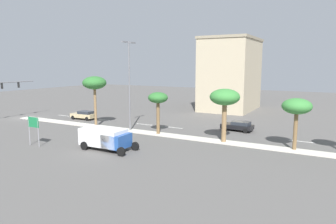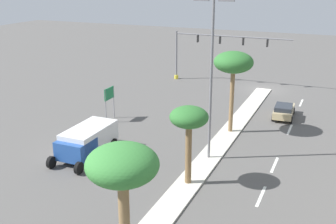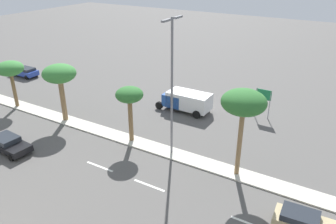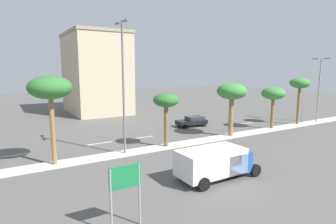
# 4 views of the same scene
# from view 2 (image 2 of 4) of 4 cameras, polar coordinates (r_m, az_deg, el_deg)

# --- Properties ---
(ground_plane) EXTENTS (160.00, 160.00, 0.00)m
(ground_plane) POSITION_cam_2_polar(r_m,az_deg,el_deg) (29.22, 3.11, -9.42)
(ground_plane) COLOR #565451
(lane_stripe_outboard) EXTENTS (0.20, 2.80, 0.01)m
(lane_stripe_outboard) POSITION_cam_2_polar(r_m,az_deg,el_deg) (48.51, 17.76, 1.20)
(lane_stripe_outboard) COLOR silver
(lane_stripe_outboard) RESTS_ON ground
(lane_stripe_center) EXTENTS (0.20, 2.80, 0.01)m
(lane_stripe_center) POSITION_cam_2_polar(r_m,az_deg,el_deg) (39.95, 16.32, -2.30)
(lane_stripe_center) COLOR silver
(lane_stripe_center) RESTS_ON ground
(lane_stripe_leading) EXTENTS (0.20, 2.80, 0.01)m
(lane_stripe_leading) POSITION_cam_2_polar(r_m,az_deg,el_deg) (32.48, 14.37, -7.01)
(lane_stripe_leading) COLOR silver
(lane_stripe_leading) RESTS_ON ground
(lane_stripe_rear) EXTENTS (0.20, 2.80, 0.01)m
(lane_stripe_rear) POSITION_cam_2_polar(r_m,az_deg,el_deg) (28.02, 12.61, -11.18)
(lane_stripe_rear) COLOR silver
(lane_stripe_rear) RESTS_ON ground
(traffic_signal_gantry) EXTENTS (15.18, 0.53, 6.47)m
(traffic_signal_gantry) POSITION_cam_2_polar(r_m,az_deg,el_deg) (54.70, 5.22, 8.59)
(traffic_signal_gantry) COLOR slate
(traffic_signal_gantry) RESTS_ON ground
(directional_road_sign) EXTENTS (0.10, 1.66, 3.27)m
(directional_road_sign) POSITION_cam_2_polar(r_m,az_deg,el_deg) (40.47, -8.02, 2.08)
(directional_road_sign) COLOR gray
(directional_road_sign) RESTS_ON ground
(palm_tree_outboard) EXTENTS (3.41, 3.41, 7.24)m
(palm_tree_outboard) POSITION_cam_2_polar(r_m,az_deg,el_deg) (36.36, 8.95, 6.56)
(palm_tree_outboard) COLOR olive
(palm_tree_outboard) RESTS_ON median_curb
(palm_tree_front) EXTENTS (2.56, 2.56, 5.40)m
(palm_tree_front) POSITION_cam_2_polar(r_m,az_deg,el_deg) (27.02, 2.89, -1.09)
(palm_tree_front) COLOR brown
(palm_tree_front) RESTS_ON median_curb
(palm_tree_right) EXTENTS (3.44, 3.44, 6.17)m
(palm_tree_right) POSITION_cam_2_polar(r_m,az_deg,el_deg) (19.38, -6.26, -7.59)
(palm_tree_right) COLOR olive
(palm_tree_right) RESTS_ON median_curb
(street_lamp_left) EXTENTS (2.90, 0.24, 11.94)m
(street_lamp_left) POSITION_cam_2_polar(r_m,az_deg,el_deg) (30.43, 5.96, 5.66)
(street_lamp_left) COLOR slate
(street_lamp_left) RESTS_ON median_curb
(sedan_tan_inboard) EXTENTS (2.10, 4.31, 1.40)m
(sedan_tan_inboard) POSITION_cam_2_polar(r_m,az_deg,el_deg) (42.79, 15.55, 0.21)
(sedan_tan_inboard) COLOR tan
(sedan_tan_inboard) RESTS_ON ground
(box_truck) EXTENTS (2.70, 6.16, 2.25)m
(box_truck) POSITION_cam_2_polar(r_m,az_deg,el_deg) (33.02, -11.17, -3.93)
(box_truck) COLOR #234C99
(box_truck) RESTS_ON ground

